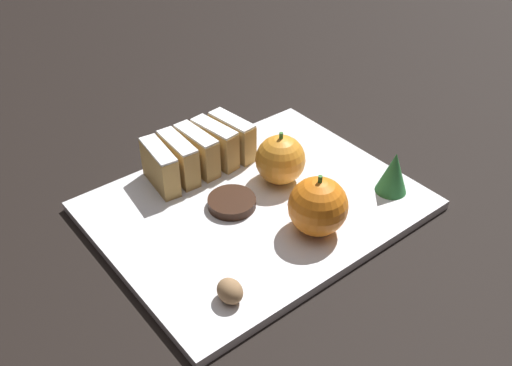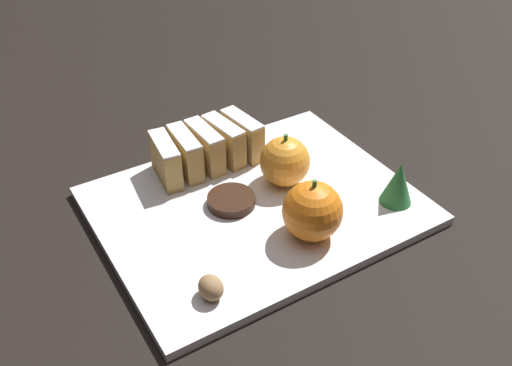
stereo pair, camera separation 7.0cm
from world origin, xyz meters
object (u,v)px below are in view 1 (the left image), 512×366
(walnut, at_px, (230,291))
(chocolate_cookie, at_px, (232,202))
(orange_near, at_px, (280,160))
(orange_far, at_px, (318,206))

(walnut, xyz_separation_m, chocolate_cookie, (-0.12, 0.09, -0.01))
(orange_near, height_order, chocolate_cookie, orange_near)
(walnut, relative_size, chocolate_cookie, 0.51)
(walnut, distance_m, chocolate_cookie, 0.15)
(orange_far, distance_m, chocolate_cookie, 0.11)
(chocolate_cookie, bearing_deg, orange_far, 28.30)
(walnut, bearing_deg, chocolate_cookie, 142.67)
(chocolate_cookie, bearing_deg, orange_near, 93.00)
(orange_far, xyz_separation_m, walnut, (0.02, -0.14, -0.02))
(orange_far, bearing_deg, chocolate_cookie, -151.70)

